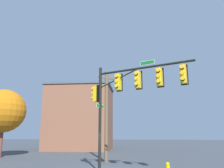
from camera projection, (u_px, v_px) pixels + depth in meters
signal_pole_assembly at (129, 89)px, 14.58m from camera, size 6.60×3.15×7.09m
utility_pole at (106, 114)px, 20.41m from camera, size 1.50×1.20×8.17m
tree_near at (4, 111)px, 23.64m from camera, size 4.53×4.53×7.04m
brick_building at (80, 117)px, 33.51m from camera, size 9.42×7.69×9.39m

